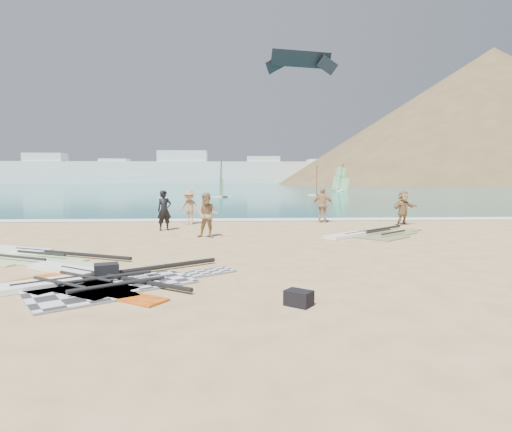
{
  "coord_description": "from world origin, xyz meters",
  "views": [
    {
      "loc": [
        -0.81,
        -11.24,
        2.4
      ],
      "look_at": [
        -0.05,
        4.0,
        1.0
      ],
      "focal_mm": 30.0,
      "sensor_mm": 36.0,
      "label": 1
    }
  ],
  "objects_px": {
    "gear_bag_near": "(106,271)",
    "person_wetsuit": "(164,210)",
    "rig_orange": "(371,234)",
    "beachgoer_back": "(323,205)",
    "beachgoer_mid": "(189,207)",
    "beachgoer_right": "(403,208)",
    "rig_red": "(76,278)",
    "gear_bag_far": "(299,298)",
    "rig_grey": "(83,285)",
    "rig_green": "(32,255)",
    "beachgoer_left": "(207,215)"
  },
  "relations": [
    {
      "from": "gear_bag_near",
      "to": "person_wetsuit",
      "type": "height_order",
      "value": "person_wetsuit"
    },
    {
      "from": "rig_orange",
      "to": "gear_bag_near",
      "type": "distance_m",
      "value": 11.1
    },
    {
      "from": "beachgoer_back",
      "to": "beachgoer_mid",
      "type": "bearing_deg",
      "value": 17.87
    },
    {
      "from": "beachgoer_mid",
      "to": "beachgoer_right",
      "type": "height_order",
      "value": "beachgoer_mid"
    },
    {
      "from": "beachgoer_right",
      "to": "beachgoer_mid",
      "type": "bearing_deg",
      "value": 148.73
    },
    {
      "from": "beachgoer_back",
      "to": "rig_red",
      "type": "bearing_deg",
      "value": 69.37
    },
    {
      "from": "rig_red",
      "to": "person_wetsuit",
      "type": "distance_m",
      "value": 9.35
    },
    {
      "from": "gear_bag_far",
      "to": "beachgoer_back",
      "type": "xyz_separation_m",
      "value": [
        3.43,
        14.39,
        0.78
      ]
    },
    {
      "from": "gear_bag_near",
      "to": "rig_grey",
      "type": "bearing_deg",
      "value": -108.54
    },
    {
      "from": "rig_orange",
      "to": "beachgoer_mid",
      "type": "bearing_deg",
      "value": 109.02
    },
    {
      "from": "beachgoer_right",
      "to": "beachgoer_back",
      "type": "bearing_deg",
      "value": 134.6
    },
    {
      "from": "person_wetsuit",
      "to": "beachgoer_mid",
      "type": "xyz_separation_m",
      "value": [
        0.86,
        2.4,
        -0.03
      ]
    },
    {
      "from": "rig_grey",
      "to": "beachgoer_mid",
      "type": "bearing_deg",
      "value": 51.48
    },
    {
      "from": "rig_grey",
      "to": "beachgoer_back",
      "type": "xyz_separation_m",
      "value": [
        7.94,
        12.8,
        0.88
      ]
    },
    {
      "from": "rig_green",
      "to": "gear_bag_far",
      "type": "height_order",
      "value": "gear_bag_far"
    },
    {
      "from": "beachgoer_right",
      "to": "rig_red",
      "type": "bearing_deg",
      "value": -165.25
    },
    {
      "from": "rig_red",
      "to": "beachgoer_mid",
      "type": "height_order",
      "value": "beachgoer_mid"
    },
    {
      "from": "gear_bag_near",
      "to": "beachgoer_mid",
      "type": "distance_m",
      "value": 11.55
    },
    {
      "from": "rig_orange",
      "to": "beachgoer_right",
      "type": "height_order",
      "value": "beachgoer_right"
    },
    {
      "from": "gear_bag_near",
      "to": "rig_orange",
      "type": "bearing_deg",
      "value": 38.93
    },
    {
      "from": "rig_red",
      "to": "gear_bag_far",
      "type": "distance_m",
      "value": 5.36
    },
    {
      "from": "rig_red",
      "to": "beachgoer_left",
      "type": "distance_m",
      "value": 7.45
    },
    {
      "from": "rig_orange",
      "to": "person_wetsuit",
      "type": "xyz_separation_m",
      "value": [
        -8.74,
        2.13,
        0.85
      ]
    },
    {
      "from": "beachgoer_back",
      "to": "beachgoer_right",
      "type": "distance_m",
      "value": 3.99
    },
    {
      "from": "rig_red",
      "to": "person_wetsuit",
      "type": "xyz_separation_m",
      "value": [
        0.56,
        9.29,
        0.85
      ]
    },
    {
      "from": "gear_bag_far",
      "to": "person_wetsuit",
      "type": "distance_m",
      "value": 12.3
    },
    {
      "from": "rig_grey",
      "to": "gear_bag_far",
      "type": "relative_size",
      "value": 12.3
    },
    {
      "from": "person_wetsuit",
      "to": "beachgoer_back",
      "type": "bearing_deg",
      "value": -6.38
    },
    {
      "from": "person_wetsuit",
      "to": "beachgoer_right",
      "type": "height_order",
      "value": "person_wetsuit"
    },
    {
      "from": "beachgoer_mid",
      "to": "beachgoer_back",
      "type": "bearing_deg",
      "value": 19.63
    },
    {
      "from": "rig_orange",
      "to": "gear_bag_far",
      "type": "bearing_deg",
      "value": -156.28
    },
    {
      "from": "beachgoer_left",
      "to": "beachgoer_right",
      "type": "distance_m",
      "value": 10.32
    },
    {
      "from": "rig_green",
      "to": "rig_red",
      "type": "height_order",
      "value": "rig_green"
    },
    {
      "from": "rig_red",
      "to": "person_wetsuit",
      "type": "bearing_deg",
      "value": 120.38
    },
    {
      "from": "rig_orange",
      "to": "gear_bag_near",
      "type": "bearing_deg",
      "value": 177.83
    },
    {
      "from": "rig_red",
      "to": "gear_bag_near",
      "type": "xyz_separation_m",
      "value": [
        0.66,
        0.19,
        0.13
      ]
    },
    {
      "from": "beachgoer_mid",
      "to": "gear_bag_far",
      "type": "bearing_deg",
      "value": -60.51
    },
    {
      "from": "rig_grey",
      "to": "person_wetsuit",
      "type": "distance_m",
      "value": 9.94
    },
    {
      "from": "gear_bag_far",
      "to": "beachgoer_right",
      "type": "height_order",
      "value": "beachgoer_right"
    },
    {
      "from": "rig_orange",
      "to": "beachgoer_back",
      "type": "xyz_separation_m",
      "value": [
        -0.97,
        5.03,
        0.88
      ]
    },
    {
      "from": "rig_red",
      "to": "person_wetsuit",
      "type": "relative_size",
      "value": 2.52
    },
    {
      "from": "rig_grey",
      "to": "beachgoer_right",
      "type": "relative_size",
      "value": 3.46
    },
    {
      "from": "rig_green",
      "to": "person_wetsuit",
      "type": "bearing_deg",
      "value": 89.13
    },
    {
      "from": "rig_grey",
      "to": "rig_red",
      "type": "distance_m",
      "value": 0.72
    },
    {
      "from": "person_wetsuit",
      "to": "beachgoer_mid",
      "type": "relative_size",
      "value": 1.03
    },
    {
      "from": "rig_red",
      "to": "gear_bag_near",
      "type": "height_order",
      "value": "gear_bag_near"
    },
    {
      "from": "beachgoer_mid",
      "to": "beachgoer_right",
      "type": "distance_m",
      "value": 10.73
    },
    {
      "from": "rig_green",
      "to": "beachgoer_right",
      "type": "xyz_separation_m",
      "value": [
        14.51,
        7.92,
        0.81
      ]
    },
    {
      "from": "gear_bag_near",
      "to": "beachgoer_right",
      "type": "relative_size",
      "value": 0.32
    },
    {
      "from": "person_wetsuit",
      "to": "beachgoer_left",
      "type": "xyz_separation_m",
      "value": [
        2.07,
        -2.37,
        -0.01
      ]
    }
  ]
}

